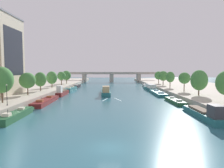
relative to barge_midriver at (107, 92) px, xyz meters
name	(u,v)px	position (x,y,z in m)	size (l,w,h in m)	color
ground_plane	(110,148)	(1.91, -46.86, -1.01)	(400.00, 400.00, 0.00)	#2D6070
quay_left	(19,90)	(-35.03, 8.14, -0.20)	(36.00, 170.00, 1.63)	#B7AD9E
quay_right	(206,90)	(38.85, 8.14, -0.20)	(36.00, 170.00, 1.63)	#B7AD9E
barge_midriver	(107,92)	(0.00, 0.00, 0.00)	(3.76, 17.47, 3.33)	#23666B
wake_behind_barge	(112,99)	(2.06, -11.92, -1.00)	(5.59, 6.03, 0.03)	#A0CCD6
moored_boat_left_gap_after	(17,115)	(-14.84, -33.85, -0.38)	(2.31, 11.59, 2.30)	#235633
moored_boat_left_near	(47,101)	(-14.93, -18.06, -0.45)	(3.16, 15.96, 2.19)	maroon
moored_boat_left_lone	(63,92)	(-14.61, -2.91, 0.04)	(1.99, 11.43, 3.57)	maroon
moored_boat_left_end	(72,89)	(-14.72, 11.98, -0.31)	(2.64, 13.23, 2.44)	#23666B
moored_boat_left_midway	(78,86)	(-14.97, 27.40, -0.40)	(2.04, 11.13, 2.26)	black
moored_boat_right_downstream	(205,113)	(18.61, -33.87, -0.10)	(2.50, 13.96, 3.12)	#23666B
moored_boat_right_far	(176,101)	(18.56, -17.83, -0.49)	(2.40, 11.38, 2.07)	#235633
moored_boat_right_near	(159,93)	(18.26, -0.92, -0.49)	(3.29, 15.60, 2.10)	#23666B
moored_boat_right_end	(151,87)	(18.75, 15.24, 0.04)	(3.45, 15.61, 2.53)	#23666B
moored_boat_right_upstream	(146,86)	(19.11, 29.30, -0.33)	(2.02, 10.05, 2.39)	gray
tree_left_far	(3,80)	(-21.17, -26.87, 5.48)	(4.74, 4.74, 7.66)	brown
tree_left_midway	(28,80)	(-21.28, -14.14, 4.66)	(4.37, 4.37, 6.24)	brown
tree_left_end_of_row	(41,79)	(-21.54, -3.78, 4.48)	(3.93, 3.93, 6.24)	brown
tree_left_distant	(53,78)	(-21.62, 8.72, 4.52)	(4.17, 4.17, 6.41)	brown
tree_left_third	(62,76)	(-21.01, 20.98, 4.81)	(3.74, 3.74, 6.17)	brown
tree_left_past_mid	(67,75)	(-20.93, 30.41, 4.78)	(4.48, 4.48, 6.58)	brown
tree_right_distant	(200,80)	(26.07, -14.92, 4.79)	(4.49, 4.49, 6.98)	brown
tree_right_midway	(185,78)	(25.90, -4.57, 4.92)	(3.72, 3.72, 6.20)	brown
tree_right_nearest	(171,77)	(25.15, 8.34, 4.80)	(3.42, 3.42, 6.32)	brown
tree_right_third	(164,76)	(25.57, 20.36, 4.85)	(4.34, 4.34, 6.47)	brown
tree_right_by_lamp	(160,76)	(26.09, 30.95, 4.73)	(4.23, 4.23, 6.24)	brown
lamppost_left_bank	(8,94)	(-18.43, -30.06, 2.94)	(0.28, 0.28, 4.20)	black
bridge_far	(112,76)	(1.91, 67.43, 3.51)	(61.88, 4.40, 7.09)	#9E998E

